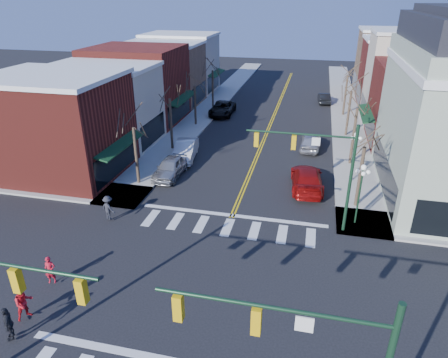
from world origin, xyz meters
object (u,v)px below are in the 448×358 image
Objects in this scene: lamppost_corner at (361,185)px; lamppost_midblock at (354,149)px; car_left_far at (222,108)px; car_right_far at (324,98)px; car_left_mid at (185,150)px; car_right_near at (307,179)px; car_right_mid at (311,141)px; pedestrian_dark_a at (8,323)px; pedestrian_red_b at (24,303)px; car_left_near at (170,167)px; pedestrian_red_a at (50,270)px; pedestrian_dark_b at (108,208)px.

lamppost_corner is 6.50m from lamppost_midblock.
car_right_far is (12.44, 8.91, -0.10)m from car_left_far.
lamppost_corner is 0.85× the size of car_left_mid.
car_left_far is at bearing -64.59° from car_right_near.
car_right_mid is 2.74× the size of pedestrian_dark_a.
car_right_near is 27.71m from car_right_far.
lamppost_midblock is at bearing 117.37° from car_right_mid.
pedestrian_red_b is at bearing -92.69° from car_left_far.
car_right_near reaches higher than car_left_near.
pedestrian_red_a is (-16.00, -9.90, -2.03)m from lamppost_corner.
lamppost_corner is 27.74m from car_left_far.
lamppost_corner and lamppost_midblock have the same top height.
lamppost_corner is 17.05m from car_left_mid.
lamppost_corner is 20.06m from pedestrian_red_b.
lamppost_corner reaches higher than pedestrian_dark_b.
pedestrian_red_a is at bearing -93.41° from car_left_far.
pedestrian_dark_b is at bearing 54.99° from car_right_mid.
car_left_near is (-14.60, 4.50, -2.16)m from lamppost_corner.
pedestrian_red_b is at bearing -99.57° from pedestrian_red_a.
car_right_near is (11.20, -18.77, 0.04)m from car_left_far.
lamppost_midblock is at bearing -50.33° from car_left_far.
car_left_mid is 18.49m from pedestrian_red_a.
pedestrian_red_b reaches higher than car_left_mid.
car_right_near is at bearing 2.72° from car_left_near.
car_left_mid is at bearing 28.69° from pedestrian_red_b.
car_left_far reaches higher than car_right_far.
pedestrian_red_a is at bearing -134.31° from lamppost_midblock.
lamppost_corner is 2.57× the size of pedestrian_dark_a.
pedestrian_dark_a is (-0.90, -22.16, 0.15)m from car_left_mid.
pedestrian_dark_b reaches higher than pedestrian_dark_a.
car_right_mid is 1.09× the size of car_right_far.
car_left_far is at bearing 130.67° from lamppost_midblock.
lamppost_midblock is 14.89m from car_left_near.
car_right_far is 44.50m from pedestrian_red_a.
pedestrian_red_a is at bearing -148.27° from lamppost_corner.
lamppost_corner is at bearing -145.86° from pedestrian_dark_b.
car_right_near is (-3.40, 4.72, -2.12)m from lamppost_corner.
car_left_mid is 3.02× the size of pedestrian_dark_a.
car_left_far is 37.11m from pedestrian_dark_a.
pedestrian_dark_a is (0.16, -1.23, -0.03)m from pedestrian_red_b.
car_left_near is 2.80× the size of pedestrian_dark_a.
pedestrian_red_b is (-1.06, -20.93, 0.18)m from car_left_mid.
car_right_near is at bearing -125.24° from pedestrian_dark_b.
pedestrian_red_b is (-13.50, -44.79, 0.32)m from car_right_far.
lamppost_midblock reaches higher than car_right_far.
pedestrian_dark_a is at bearing 116.22° from pedestrian_dark_b.
lamppost_midblock is at bearing 28.27° from pedestrian_red_a.
car_left_mid is 0.88× the size of car_left_far.
car_right_mid is (11.20, -9.83, -0.02)m from car_left_far.
car_left_near is 2.74× the size of pedestrian_dark_b.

